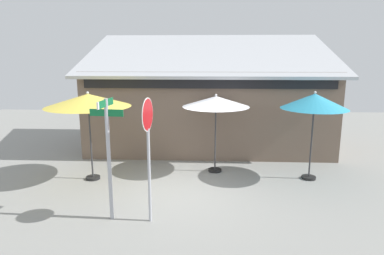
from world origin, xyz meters
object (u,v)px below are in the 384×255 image
object	(u,v)px
street_sign_post	(108,148)
stop_sign	(148,137)
patio_umbrella_ivory_center	(216,102)
patio_umbrella_teal_right	(314,102)
patio_umbrella_mustard_left	(88,101)

from	to	relation	value
street_sign_post	stop_sign	size ratio (longest dim) A/B	0.99
street_sign_post	patio_umbrella_ivory_center	xyz separation A→B (m)	(2.52, 3.48, 0.59)
patio_umbrella_teal_right	street_sign_post	bearing A→B (deg)	-151.87
street_sign_post	patio_umbrella_teal_right	xyz separation A→B (m)	(5.48, 2.93, 0.69)
patio_umbrella_ivory_center	street_sign_post	bearing A→B (deg)	-125.91
street_sign_post	stop_sign	bearing A→B (deg)	-4.10
street_sign_post	patio_umbrella_mustard_left	size ratio (longest dim) A/B	1.05
stop_sign	patio_umbrella_mustard_left	xyz separation A→B (m)	(-2.28, 2.64, 0.45)
street_sign_post	patio_umbrella_teal_right	bearing A→B (deg)	28.13
street_sign_post	patio_umbrella_ivory_center	distance (m)	4.34
street_sign_post	stop_sign	xyz separation A→B (m)	(0.94, -0.07, 0.28)
patio_umbrella_ivory_center	patio_umbrella_teal_right	xyz separation A→B (m)	(2.96, -0.55, 0.11)
stop_sign	patio_umbrella_ivory_center	xyz separation A→B (m)	(1.58, 3.55, 0.31)
street_sign_post	patio_umbrella_teal_right	distance (m)	6.25
stop_sign	patio_umbrella_teal_right	bearing A→B (deg)	33.44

